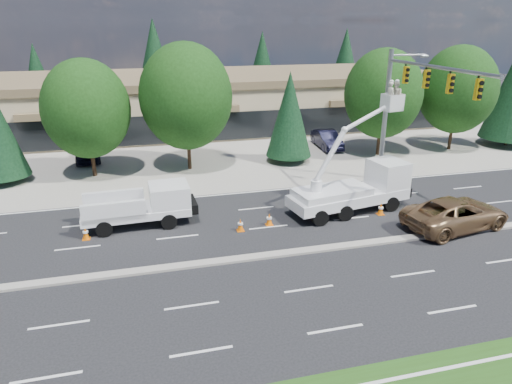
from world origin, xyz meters
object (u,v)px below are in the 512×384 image
object	(u,v)px
signal_mast	(405,99)
utility_pickup	(145,209)
bucket_truck	(360,183)
minivan	(456,213)

from	to	relation	value
signal_mast	utility_pickup	size ratio (longest dim) A/B	1.72
utility_pickup	signal_mast	bearing A→B (deg)	3.85
signal_mast	bucket_truck	bearing A→B (deg)	-146.34
bucket_truck	minivan	bearing A→B (deg)	-52.82
minivan	utility_pickup	bearing A→B (deg)	64.86
signal_mast	bucket_truck	xyz separation A→B (m)	(-4.07, -2.71, -4.38)
utility_pickup	minivan	xyz separation A→B (m)	(16.55, -4.66, -0.07)
utility_pickup	bucket_truck	bearing A→B (deg)	-6.56
signal_mast	bucket_truck	size ratio (longest dim) A/B	1.31
signal_mast	minivan	distance (m)	8.25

